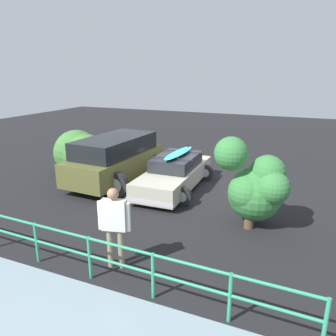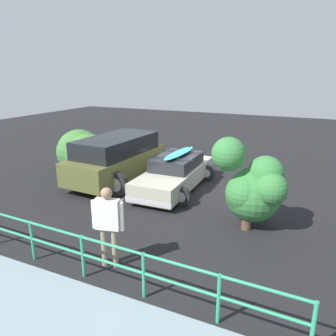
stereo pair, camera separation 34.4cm
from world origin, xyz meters
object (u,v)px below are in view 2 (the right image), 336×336
object	(u,v)px
suv_car	(117,158)
sedan_car	(175,173)
bush_near_left	(253,188)
bush_near_right	(84,154)
person_bystander	(108,220)

from	to	relation	value
suv_car	sedan_car	bearing A→B (deg)	-175.29
bush_near_left	bush_near_right	distance (m)	7.60
suv_car	bush_near_right	bearing A→B (deg)	-7.24
sedan_car	person_bystander	xyz separation A→B (m)	(-0.73, 5.24, 0.52)
suv_car	bush_near_right	xyz separation A→B (m)	(1.79, -0.23, -0.08)
suv_car	bush_near_right	world-z (taller)	bush_near_right
suv_car	person_bystander	size ratio (longest dim) A/B	2.53
sedan_car	bush_near_left	xyz separation A→B (m)	(-3.16, 1.94, 0.55)
suv_car	bush_near_right	distance (m)	1.81
sedan_car	suv_car	bearing A→B (deg)	4.71
suv_car	person_bystander	xyz separation A→B (m)	(-3.11, 5.04, 0.18)
person_bystander	bush_near_right	bearing A→B (deg)	-47.02
sedan_car	person_bystander	distance (m)	5.31
sedan_car	bush_near_right	xyz separation A→B (m)	(4.18, -0.03, 0.26)
sedan_car	suv_car	size ratio (longest dim) A/B	0.96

